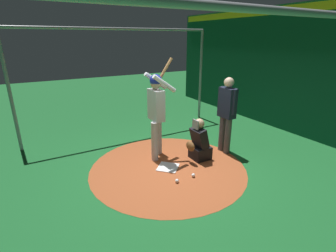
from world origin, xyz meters
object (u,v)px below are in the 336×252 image
Objects in this scene: home_plate at (168,167)px; batter at (157,108)px; umpire at (227,111)px; baseball_1 at (177,181)px; catcher at (199,144)px; baseball_0 at (193,175)px.

home_plate is 0.19× the size of batter.
umpire reaches higher than baseball_1.
catcher is (-0.82, -0.02, 0.37)m from home_plate.
batter is (-0.05, -0.60, 1.17)m from home_plate.
batter reaches higher than baseball_1.
catcher is at bearing 142.93° from batter.
baseball_0 is (-0.25, 0.58, 0.03)m from home_plate.
batter is 1.65m from baseball_0.
baseball_1 is (0.19, 1.20, -1.14)m from batter.
catcher is 0.90m from baseball_0.
catcher is 1.01m from umpire.
home_plate is 0.23× the size of umpire.
baseball_0 is (1.36, 0.64, -0.98)m from umpire.
baseball_1 is at bearing 2.26° from baseball_0.
home_plate is 0.64m from baseball_0.
catcher is 0.54× the size of umpire.
baseball_1 is at bearing 80.77° from batter.
batter reaches higher than umpire.
baseball_0 is at bearing 25.26° from umpire.
batter is at bearing -19.32° from umpire.
home_plate is at bearing -66.89° from baseball_0.
home_plate is 1.31m from batter.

